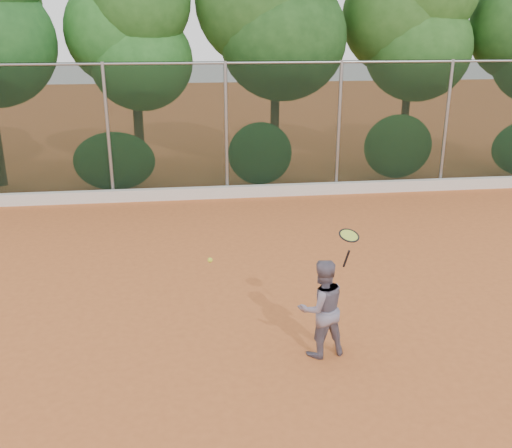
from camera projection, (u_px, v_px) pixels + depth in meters
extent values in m
plane|color=#C7652F|center=(264.00, 321.00, 8.81)|extent=(80.00, 80.00, 0.00)
cube|color=silver|center=(228.00, 192.00, 15.15)|extent=(24.00, 0.20, 0.30)
imported|color=slate|center=(321.00, 308.00, 7.72)|extent=(0.77, 0.66, 1.40)
cube|color=black|center=(226.00, 131.00, 14.79)|extent=(24.00, 0.01, 3.50)
cylinder|color=gray|center=(225.00, 63.00, 14.23)|extent=(24.00, 0.06, 0.06)
cylinder|color=gray|center=(108.00, 133.00, 14.43)|extent=(0.09, 0.09, 3.50)
cylinder|color=gray|center=(226.00, 131.00, 14.79)|extent=(0.09, 0.09, 3.50)
cylinder|color=gray|center=(339.00, 128.00, 15.16)|extent=(0.09, 0.09, 3.50)
cylinder|color=gray|center=(446.00, 126.00, 15.52)|extent=(0.09, 0.09, 3.50)
cylinder|color=#3E2B17|center=(139.00, 138.00, 16.83)|extent=(0.28, 0.28, 2.40)
ellipsoid|color=#246221|center=(141.00, 61.00, 16.04)|extent=(2.90, 2.40, 2.80)
ellipsoid|color=#236221|center=(122.00, 31.00, 16.00)|extent=(3.20, 2.70, 3.10)
ellipsoid|color=#23561D|center=(141.00, 0.00, 15.34)|extent=(2.70, 2.30, 2.90)
cylinder|color=#402918|center=(275.00, 126.00, 16.94)|extent=(0.26, 0.26, 3.00)
ellipsoid|color=#2D6225|center=(283.00, 38.00, 16.05)|extent=(3.60, 3.00, 3.50)
ellipsoid|color=#38722B|center=(264.00, 1.00, 15.94)|extent=(3.90, 3.20, 3.80)
cylinder|color=#422819|center=(404.00, 127.00, 17.68)|extent=(0.24, 0.24, 2.70)
ellipsoid|color=#24541D|center=(418.00, 48.00, 16.84)|extent=(3.20, 2.70, 3.10)
ellipsoid|color=#25501B|center=(401.00, 16.00, 16.76)|extent=(3.50, 2.90, 3.40)
ellipsoid|color=#2B6526|center=(114.00, 161.00, 15.47)|extent=(2.20, 1.16, 1.60)
ellipsoid|color=#266426|center=(260.00, 154.00, 15.92)|extent=(1.80, 1.04, 1.76)
ellipsoid|color=#37742C|center=(398.00, 146.00, 16.38)|extent=(2.00, 1.10, 1.84)
cylinder|color=black|center=(346.00, 259.00, 7.51)|extent=(0.07, 0.13, 0.27)
torus|color=black|center=(349.00, 235.00, 7.34)|extent=(0.35, 0.34, 0.12)
cylinder|color=#BCD63E|center=(349.00, 235.00, 7.34)|extent=(0.30, 0.29, 0.09)
sphere|color=#CDDB31|center=(210.00, 260.00, 7.62)|extent=(0.07, 0.07, 0.07)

